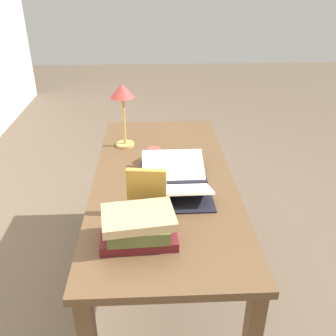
{
  "coord_description": "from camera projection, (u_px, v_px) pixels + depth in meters",
  "views": [
    {
      "loc": [
        -1.68,
        0.06,
        1.71
      ],
      "look_at": [
        -0.05,
        -0.02,
        0.84
      ],
      "focal_mm": 40.0,
      "sensor_mm": 36.0,
      "label": 1
    }
  ],
  "objects": [
    {
      "name": "book_stack_tall",
      "position": [
        139.0,
        227.0,
        1.45
      ],
      "size": [
        0.23,
        0.3,
        0.13
      ],
      "color": "maroon",
      "rests_on": "reading_desk"
    },
    {
      "name": "coffee_mug",
      "position": [
        154.0,
        155.0,
        2.06
      ],
      "size": [
        0.09,
        0.07,
        0.08
      ],
      "rotation": [
        0.0,
        0.0,
        0.55
      ],
      "color": "#B74238",
      "rests_on": "reading_desk"
    },
    {
      "name": "book_standing_upright",
      "position": [
        147.0,
        192.0,
        1.6
      ],
      "size": [
        0.05,
        0.17,
        0.21
      ],
      "rotation": [
        0.0,
        0.0,
        -0.12
      ],
      "color": "#BC8933",
      "rests_on": "reading_desk"
    },
    {
      "name": "reading_desk",
      "position": [
        164.0,
        193.0,
        1.97
      ],
      "size": [
        1.59,
        0.72,
        0.76
      ],
      "color": "brown",
      "rests_on": "ground_plane"
    },
    {
      "name": "ground_plane",
      "position": [
        164.0,
        285.0,
        2.28
      ],
      "size": [
        12.0,
        12.0,
        0.0
      ],
      "primitive_type": "plane",
      "color": "brown"
    },
    {
      "name": "open_book",
      "position": [
        175.0,
        180.0,
        1.84
      ],
      "size": [
        0.51,
        0.34,
        0.09
      ],
      "rotation": [
        0.0,
        0.0,
        0.01
      ],
      "color": "black",
      "rests_on": "reading_desk"
    },
    {
      "name": "reading_lamp",
      "position": [
        122.0,
        98.0,
        2.13
      ],
      "size": [
        0.14,
        0.14,
        0.38
      ],
      "color": "tan",
      "rests_on": "reading_desk"
    }
  ]
}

